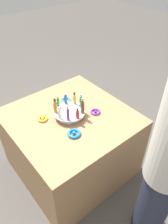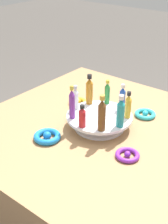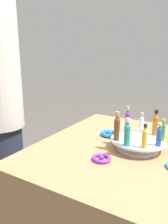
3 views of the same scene
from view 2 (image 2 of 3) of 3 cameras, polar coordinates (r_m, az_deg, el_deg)
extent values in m
cube|color=#9E754C|center=(1.59, 2.48, -13.79)|extent=(1.05, 1.05, 0.72)
cylinder|color=silver|center=(1.37, 2.80, -2.54)|extent=(0.22, 0.22, 0.01)
cylinder|color=silver|center=(1.36, 2.82, -1.69)|extent=(0.12, 0.12, 0.04)
cylinder|color=silver|center=(1.35, 2.85, -0.79)|extent=(0.29, 0.29, 0.01)
cylinder|color=#B21E23|center=(1.25, -0.37, -1.27)|extent=(0.03, 0.03, 0.07)
cone|color=#B21E23|center=(1.23, -0.37, 0.44)|extent=(0.03, 0.03, 0.02)
cylinder|color=black|center=(1.22, -0.37, 1.01)|extent=(0.02, 0.02, 0.01)
cylinder|color=brown|center=(1.22, 3.25, -1.09)|extent=(0.03, 0.03, 0.11)
cone|color=brown|center=(1.18, 3.34, 1.70)|extent=(0.03, 0.03, 0.02)
cylinder|color=#B79338|center=(1.17, 3.37, 2.65)|extent=(0.02, 0.02, 0.02)
cylinder|color=teal|center=(1.25, 6.66, -0.62)|extent=(0.03, 0.03, 0.10)
cone|color=teal|center=(1.22, 6.82, 1.85)|extent=(0.03, 0.03, 0.02)
cylinder|color=silver|center=(1.21, 6.87, 2.68)|extent=(0.02, 0.02, 0.02)
cylinder|color=gold|center=(1.32, 8.03, 0.65)|extent=(0.03, 0.03, 0.09)
cone|color=gold|center=(1.30, 8.19, 2.68)|extent=(0.02, 0.02, 0.02)
cylinder|color=black|center=(1.29, 8.24, 3.36)|extent=(0.02, 0.02, 0.02)
cylinder|color=#234CAD|center=(1.39, 6.99, 2.18)|extent=(0.03, 0.03, 0.08)
cone|color=#234CAD|center=(1.37, 7.12, 4.09)|extent=(0.02, 0.02, 0.02)
cylinder|color=silver|center=(1.36, 7.16, 4.74)|extent=(0.02, 0.02, 0.02)
cylinder|color=#288438|center=(1.43, 4.25, 3.10)|extent=(0.02, 0.02, 0.08)
cone|color=#288438|center=(1.41, 4.32, 4.95)|extent=(0.02, 0.02, 0.02)
cylinder|color=gold|center=(1.40, 4.35, 5.57)|extent=(0.02, 0.02, 0.01)
cylinder|color=#AD6B19|center=(1.42, 0.98, 3.42)|extent=(0.03, 0.03, 0.10)
cone|color=#AD6B19|center=(1.39, 1.01, 5.72)|extent=(0.03, 0.03, 0.02)
cylinder|color=black|center=(1.39, 1.01, 6.49)|extent=(0.02, 0.02, 0.02)
cylinder|color=silver|center=(1.38, -1.55, 2.07)|extent=(0.03, 0.03, 0.08)
cone|color=silver|center=(1.36, -1.57, 3.93)|extent=(0.02, 0.02, 0.02)
cylinder|color=#B2B2B7|center=(1.35, -1.58, 4.55)|extent=(0.02, 0.02, 0.01)
cylinder|color=#702D93|center=(1.30, -2.20, 0.98)|extent=(0.02, 0.02, 0.11)
cone|color=#702D93|center=(1.27, -2.25, 3.57)|extent=(0.02, 0.02, 0.02)
cylinder|color=gold|center=(1.26, -2.27, 4.45)|extent=(0.02, 0.02, 0.02)
torus|color=#2DB7CC|center=(1.48, 11.12, -0.38)|extent=(0.10, 0.10, 0.02)
sphere|color=#2DB7CC|center=(1.48, 11.13, -0.24)|extent=(0.03, 0.03, 0.03)
torus|color=gold|center=(1.56, -1.11, 1.83)|extent=(0.09, 0.09, 0.02)
sphere|color=gold|center=(1.56, -1.11, 1.97)|extent=(0.03, 0.03, 0.03)
torus|color=blue|center=(1.29, -6.75, -4.48)|extent=(0.11, 0.11, 0.02)
sphere|color=blue|center=(1.29, -6.76, -4.30)|extent=(0.03, 0.03, 0.03)
torus|color=purple|center=(1.20, 7.94, -7.80)|extent=(0.09, 0.09, 0.02)
sphere|color=purple|center=(1.20, 7.95, -7.66)|extent=(0.03, 0.03, 0.03)
camera|label=1|loc=(1.65, -74.84, 30.37)|focal=35.00mm
camera|label=3|loc=(1.34, 55.28, 6.51)|focal=35.00mm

